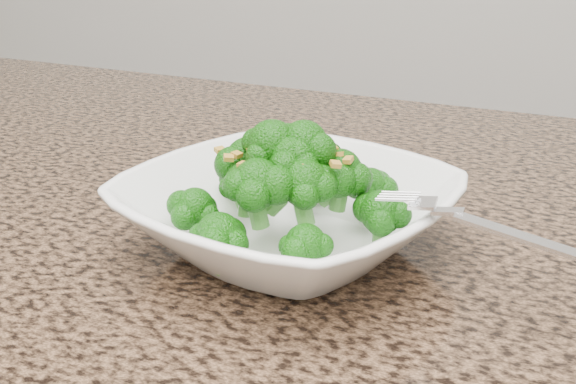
% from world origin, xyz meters
% --- Properties ---
extents(granite_counter, '(1.64, 1.04, 0.03)m').
position_xyz_m(granite_counter, '(0.00, 0.30, 0.89)').
color(granite_counter, brown).
rests_on(granite_counter, cabinet).
extents(bowl, '(0.30, 0.30, 0.06)m').
position_xyz_m(bowl, '(0.14, 0.30, 0.93)').
color(bowl, white).
rests_on(bowl, granite_counter).
extents(broccoli_pile, '(0.22, 0.22, 0.07)m').
position_xyz_m(broccoli_pile, '(0.14, 0.30, 0.99)').
color(broccoli_pile, '#145E0A').
rests_on(broccoli_pile, bowl).
extents(garlic_topping, '(0.13, 0.13, 0.01)m').
position_xyz_m(garlic_topping, '(0.14, 0.30, 1.03)').
color(garlic_topping, '#BC8E2E').
rests_on(garlic_topping, broccoli_pile).
extents(fork, '(0.18, 0.04, 0.01)m').
position_xyz_m(fork, '(0.27, 0.27, 0.97)').
color(fork, silver).
rests_on(fork, bowl).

